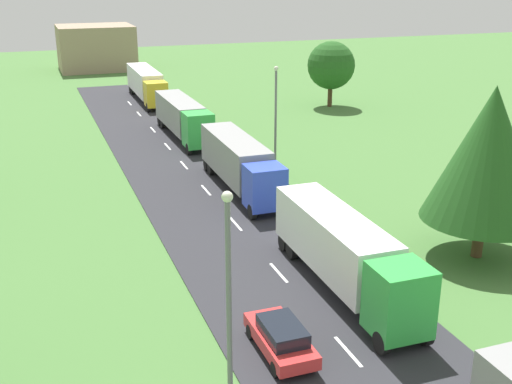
# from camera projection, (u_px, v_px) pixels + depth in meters

# --- Properties ---
(road) EXTENTS (10.00, 140.00, 0.06)m
(road) POSITION_uv_depth(u_px,v_px,m) (355.00, 360.00, 26.53)
(road) COLOR #2B2B30
(road) RESTS_ON ground
(truck_second) EXTENTS (2.59, 12.43, 3.63)m
(truck_second) POSITION_uv_depth(u_px,v_px,m) (344.00, 251.00, 31.69)
(truck_second) COLOR green
(truck_second) RESTS_ON road
(truck_third) EXTENTS (2.62, 12.62, 3.66)m
(truck_third) POSITION_uv_depth(u_px,v_px,m) (239.00, 162.00, 46.28)
(truck_third) COLOR blue
(truck_third) RESTS_ON road
(truck_fourth) EXTENTS (2.59, 13.14, 3.51)m
(truck_fourth) POSITION_uv_depth(u_px,v_px,m) (183.00, 116.00, 60.69)
(truck_fourth) COLOR green
(truck_fourth) RESTS_ON road
(truck_fifth) EXTENTS (2.61, 14.24, 3.72)m
(truck_fifth) POSITION_uv_depth(u_px,v_px,m) (146.00, 83.00, 77.83)
(truck_fifth) COLOR yellow
(truck_fifth) RESTS_ON road
(car_third) EXTENTS (1.83, 4.34, 1.49)m
(car_third) POSITION_uv_depth(u_px,v_px,m) (281.00, 337.00, 26.68)
(car_third) COLOR red
(car_third) RESTS_ON road
(lamppost_second) EXTENTS (0.36, 0.36, 9.04)m
(lamppost_second) POSITION_uv_depth(u_px,v_px,m) (229.00, 309.00, 20.63)
(lamppost_second) COLOR slate
(lamppost_second) RESTS_ON ground
(lamppost_third) EXTENTS (0.36, 0.36, 8.43)m
(lamppost_third) POSITION_uv_depth(u_px,v_px,m) (276.00, 115.00, 49.53)
(lamppost_third) COLOR slate
(lamppost_third) RESTS_ON ground
(tree_oak) EXTENTS (5.51, 5.51, 7.57)m
(tree_oak) POSITION_uv_depth(u_px,v_px,m) (331.00, 65.00, 73.93)
(tree_oak) COLOR #513823
(tree_oak) RESTS_ON ground
(tree_birch) EXTENTS (6.74, 6.74, 9.70)m
(tree_birch) POSITION_uv_depth(u_px,v_px,m) (489.00, 154.00, 34.21)
(tree_birch) COLOR #513823
(tree_birch) RESTS_ON ground
(distant_building) EXTENTS (11.60, 10.21, 6.92)m
(distant_building) POSITION_uv_depth(u_px,v_px,m) (96.00, 48.00, 102.08)
(distant_building) COLOR #9E846B
(distant_building) RESTS_ON ground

